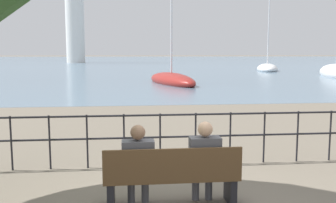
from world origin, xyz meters
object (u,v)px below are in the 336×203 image
sailboat_1 (336,73)px  harbor_lighthouse (74,10)px  park_bench (172,177)px  sailboat_0 (171,80)px  seated_person_left (138,161)px  seated_person_right (204,158)px  sailboat_2 (267,69)px

sailboat_1 → harbor_lighthouse: size_ratio=0.48×
park_bench → sailboat_0: sailboat_0 is taller
seated_person_left → sailboat_1: bearing=55.6°
seated_person_right → sailboat_0: 22.52m
park_bench → seated_person_right: bearing=9.0°
seated_person_left → harbor_lighthouse: size_ratio=0.04×
sailboat_1 → sailboat_2: bearing=114.5°
sailboat_2 → harbor_lighthouse: bearing=139.8°
seated_person_right → sailboat_2: (16.86, 41.65, -0.38)m
sailboat_0 → harbor_lighthouse: 69.42m
sailboat_1 → sailboat_2: size_ratio=1.39×
seated_person_right → sailboat_1: bearing=56.9°
sailboat_2 → seated_person_right: bearing=-95.1°
park_bench → seated_person_right: size_ratio=1.58×
sailboat_2 → harbor_lighthouse: (-30.59, 47.17, 12.51)m
seated_person_left → harbor_lighthouse: bearing=98.2°
park_bench → seated_person_right: 0.55m
park_bench → sailboat_2: size_ratio=0.21×
park_bench → harbor_lighthouse: (-13.24, 88.90, 12.38)m
sailboat_1 → park_bench: bearing=-109.4°
park_bench → harbor_lighthouse: bearing=98.5°
sailboat_0 → sailboat_2: bearing=39.2°
sailboat_0 → seated_person_right: bearing=-108.8°
seated_person_left → harbor_lighthouse: (-12.76, 88.83, 12.15)m
harbor_lighthouse → seated_person_left: bearing=-81.8°
seated_person_left → sailboat_0: (3.09, 22.42, -0.40)m
seated_person_left → park_bench: bearing=-9.1°
seated_person_left → sailboat_1: sailboat_1 is taller
seated_person_right → sailboat_1: 34.94m
seated_person_left → sailboat_2: sailboat_2 is taller
seated_person_left → seated_person_right: seated_person_right is taller
seated_person_left → seated_person_right: size_ratio=0.98×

